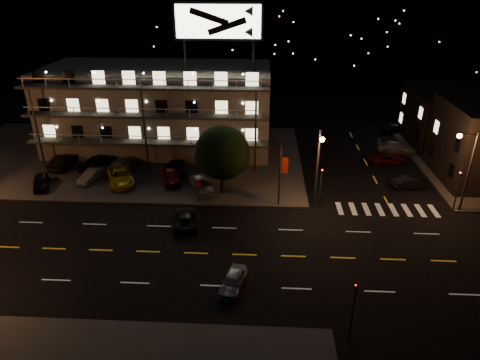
# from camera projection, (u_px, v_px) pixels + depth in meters

# --- Properties ---
(ground) EXTENTS (140.00, 140.00, 0.00)m
(ground) POSITION_uv_depth(u_px,v_px,m) (220.00, 254.00, 35.12)
(ground) COLOR black
(ground) RESTS_ON ground
(curb_nw) EXTENTS (44.00, 24.00, 0.15)m
(curb_nw) POSITION_uv_depth(u_px,v_px,m) (125.00, 157.00, 53.77)
(curb_nw) COLOR #3C3C3A
(curb_nw) RESTS_ON ground
(motel) EXTENTS (28.00, 13.80, 18.10)m
(motel) POSITION_uv_depth(u_px,v_px,m) (160.00, 108.00, 54.79)
(motel) COLOR gray
(motel) RESTS_ON ground
(side_bldg_back) EXTENTS (14.06, 12.00, 7.00)m
(side_bldg_back) POSITION_uv_depth(u_px,v_px,m) (462.00, 117.00, 57.36)
(side_bldg_back) COLOR black
(side_bldg_back) RESTS_ON ground
(hill_backdrop) EXTENTS (120.00, 25.00, 24.00)m
(hill_backdrop) POSITION_uv_depth(u_px,v_px,m) (222.00, 22.00, 92.33)
(hill_backdrop) COLOR black
(hill_backdrop) RESTS_ON ground
(streetlight_nc) EXTENTS (0.44, 1.92, 8.00)m
(streetlight_nc) POSITION_uv_depth(u_px,v_px,m) (318.00, 163.00, 39.71)
(streetlight_nc) COLOR #2D2D30
(streetlight_nc) RESTS_ON ground
(streetlight_ne) EXTENTS (1.92, 0.44, 8.00)m
(streetlight_ne) POSITION_uv_depth(u_px,v_px,m) (467.00, 164.00, 39.37)
(streetlight_ne) COLOR #2D2D30
(streetlight_ne) RESTS_ON ground
(signal_nw) EXTENTS (0.20, 0.27, 4.60)m
(signal_nw) POSITION_uv_depth(u_px,v_px,m) (321.00, 183.00, 41.22)
(signal_nw) COLOR #2D2D30
(signal_nw) RESTS_ON ground
(signal_sw) EXTENTS (0.20, 0.27, 4.60)m
(signal_sw) POSITION_uv_depth(u_px,v_px,m) (353.00, 306.00, 25.92)
(signal_sw) COLOR #2D2D30
(signal_sw) RESTS_ON ground
(signal_ne) EXTENTS (0.27, 0.20, 4.60)m
(signal_ne) POSITION_uv_depth(u_px,v_px,m) (458.00, 186.00, 40.59)
(signal_ne) COLOR #2D2D30
(signal_ne) RESTS_ON ground
(banner_north) EXTENTS (0.83, 0.16, 6.40)m
(banner_north) POSITION_uv_depth(u_px,v_px,m) (281.00, 175.00, 40.95)
(banner_north) COLOR #2D2D30
(banner_north) RESTS_ON ground
(stop_sign) EXTENTS (0.91, 0.11, 2.61)m
(stop_sign) POSITION_uv_depth(u_px,v_px,m) (198.00, 188.00, 42.24)
(stop_sign) COLOR #2D2D30
(stop_sign) RESTS_ON ground
(tree) EXTENTS (5.74, 5.53, 7.23)m
(tree) POSITION_uv_depth(u_px,v_px,m) (222.00, 154.00, 42.96)
(tree) COLOR black
(tree) RESTS_ON curb_nw
(lot_car_0) EXTENTS (3.04, 4.21, 1.33)m
(lot_car_0) POSITION_uv_depth(u_px,v_px,m) (41.00, 182.00, 45.49)
(lot_car_0) COLOR black
(lot_car_0) RESTS_ON curb_nw
(lot_car_1) EXTENTS (2.35, 4.05, 1.26)m
(lot_car_1) POSITION_uv_depth(u_px,v_px,m) (92.00, 175.00, 47.05)
(lot_car_1) COLOR gray
(lot_car_1) RESTS_ON curb_nw
(lot_car_2) EXTENTS (4.47, 6.05, 1.53)m
(lot_car_2) POSITION_uv_depth(u_px,v_px,m) (121.00, 176.00, 46.53)
(lot_car_2) COLOR gold
(lot_car_2) RESTS_ON curb_nw
(lot_car_3) EXTENTS (3.18, 4.99, 1.35)m
(lot_car_3) POSITION_uv_depth(u_px,v_px,m) (172.00, 176.00, 46.81)
(lot_car_3) COLOR #550D0C
(lot_car_3) RESTS_ON curb_nw
(lot_car_4) EXTENTS (3.54, 4.85, 1.53)m
(lot_car_4) POSITION_uv_depth(u_px,v_px,m) (201.00, 184.00, 44.72)
(lot_car_4) COLOR gray
(lot_car_4) RESTS_ON curb_nw
(lot_car_5) EXTENTS (2.02, 4.80, 1.54)m
(lot_car_5) POSITION_uv_depth(u_px,v_px,m) (64.00, 161.00, 50.26)
(lot_car_5) COLOR black
(lot_car_5) RESTS_ON curb_nw
(lot_car_6) EXTENTS (3.82, 5.72, 1.46)m
(lot_car_6) POSITION_uv_depth(u_px,v_px,m) (99.00, 162.00, 50.25)
(lot_car_6) COLOR black
(lot_car_6) RESTS_ON curb_nw
(lot_car_7) EXTENTS (3.08, 5.37, 1.46)m
(lot_car_7) POSITION_uv_depth(u_px,v_px,m) (123.00, 164.00, 49.62)
(lot_car_7) COLOR gray
(lot_car_7) RESTS_ON curb_nw
(lot_car_8) EXTENTS (2.89, 4.73, 1.51)m
(lot_car_8) POSITION_uv_depth(u_px,v_px,m) (177.00, 166.00, 48.95)
(lot_car_8) COLOR black
(lot_car_8) RESTS_ON curb_nw
(lot_car_9) EXTENTS (1.90, 4.53, 1.46)m
(lot_car_9) POSITION_uv_depth(u_px,v_px,m) (229.00, 162.00, 50.06)
(lot_car_9) COLOR #550D0C
(lot_car_9) RESTS_ON curb_nw
(side_car_0) EXTENTS (4.05, 2.00, 1.28)m
(side_car_0) POSITION_uv_depth(u_px,v_px,m) (411.00, 183.00, 45.74)
(side_car_0) COLOR black
(side_car_0) RESTS_ON ground
(side_car_1) EXTENTS (4.77, 2.70, 1.26)m
(side_car_1) POSITION_uv_depth(u_px,v_px,m) (387.00, 159.00, 51.77)
(side_car_1) COLOR #550D0C
(side_car_1) RESTS_ON ground
(side_car_2) EXTENTS (5.18, 3.22, 1.40)m
(side_car_2) POSITION_uv_depth(u_px,v_px,m) (397.00, 148.00, 54.78)
(side_car_2) COLOR gray
(side_car_2) RESTS_ON ground
(side_car_3) EXTENTS (4.48, 3.25, 1.42)m
(side_car_3) POSITION_uv_depth(u_px,v_px,m) (395.00, 128.00, 61.88)
(side_car_3) COLOR black
(side_car_3) RESTS_ON ground
(road_car_east) EXTENTS (2.19, 3.83, 1.23)m
(road_car_east) POSITION_uv_depth(u_px,v_px,m) (233.00, 281.00, 31.05)
(road_car_east) COLOR gray
(road_car_east) RESTS_ON ground
(road_car_west) EXTENTS (2.82, 4.75, 1.24)m
(road_car_west) POSITION_uv_depth(u_px,v_px,m) (185.00, 218.00, 39.07)
(road_car_west) COLOR black
(road_car_west) RESTS_ON ground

